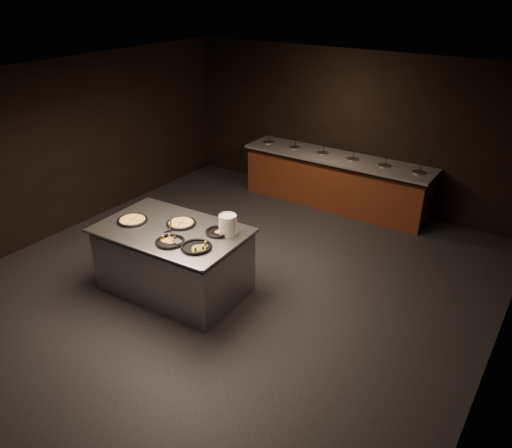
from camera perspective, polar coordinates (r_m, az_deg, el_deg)
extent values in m
cube|color=black|center=(7.31, -3.68, -7.46)|extent=(7.00, 8.00, 0.01)
cube|color=black|center=(6.17, -4.49, 15.52)|extent=(7.00, 8.00, 0.01)
cube|color=black|center=(9.88, 10.55, 10.74)|extent=(7.00, 0.01, 2.90)
cube|color=black|center=(9.07, -22.01, 7.81)|extent=(0.01, 8.00, 2.90)
cube|color=black|center=(5.43, 26.82, -5.60)|extent=(0.01, 8.00, 2.90)
cube|color=#582C14|center=(9.84, 9.02, 4.47)|extent=(3.60, 0.75, 0.85)
cube|color=slate|center=(9.65, 9.25, 7.49)|extent=(3.70, 0.83, 0.05)
cube|color=#3C230D|center=(9.99, 8.86, 2.42)|extent=(3.60, 0.69, 0.08)
cylinder|color=#A7A9AE|center=(10.35, 1.42, 9.18)|extent=(0.22, 0.22, 0.08)
cylinder|color=#4E762F|center=(10.34, 1.42, 9.31)|extent=(0.19, 0.19, 0.02)
cylinder|color=black|center=(10.28, 1.51, 9.71)|extent=(0.04, 0.10, 0.19)
cylinder|color=#A7A9AE|center=(10.04, 4.43, 8.56)|extent=(0.22, 0.22, 0.08)
cylinder|color=#4E762F|center=(10.04, 4.43, 8.69)|extent=(0.19, 0.19, 0.02)
cylinder|color=black|center=(9.98, 4.54, 9.10)|extent=(0.04, 0.10, 0.19)
cylinder|color=#A7A9AE|center=(9.77, 7.60, 7.88)|extent=(0.22, 0.22, 0.08)
cylinder|color=#4E762F|center=(9.76, 7.61, 8.02)|extent=(0.19, 0.19, 0.02)
cylinder|color=black|center=(9.70, 7.75, 8.43)|extent=(0.04, 0.10, 0.19)
cylinder|color=#A7A9AE|center=(9.53, 10.94, 7.13)|extent=(0.22, 0.22, 0.08)
cylinder|color=#4E762F|center=(9.52, 10.95, 7.27)|extent=(0.19, 0.19, 0.02)
cylinder|color=black|center=(9.46, 11.11, 7.69)|extent=(0.04, 0.10, 0.19)
cylinder|color=#A7A9AE|center=(9.32, 14.42, 6.33)|extent=(0.22, 0.22, 0.08)
cylinder|color=#4E762F|center=(9.31, 14.44, 6.47)|extent=(0.19, 0.19, 0.02)
cylinder|color=black|center=(9.26, 14.63, 6.89)|extent=(0.04, 0.10, 0.19)
cylinder|color=#A7A9AE|center=(9.15, 18.04, 5.46)|extent=(0.22, 0.22, 0.08)
cylinder|color=#4E762F|center=(9.14, 18.06, 5.61)|extent=(0.19, 0.19, 0.02)
cylinder|color=black|center=(9.09, 18.28, 6.03)|extent=(0.04, 0.10, 0.19)
cube|color=#A7A9AE|center=(7.16, -9.30, -4.38)|extent=(2.01, 1.28, 0.88)
cube|color=#A7A9AE|center=(6.91, -9.61, -0.70)|extent=(2.09, 1.37, 0.04)
cylinder|color=#A7A9AE|center=(6.52, -13.40, -2.82)|extent=(2.03, 0.14, 0.04)
cylinder|color=silver|center=(6.62, -3.23, -0.08)|extent=(0.24, 0.24, 0.27)
cylinder|color=black|center=(7.22, -13.93, 0.34)|extent=(0.40, 0.40, 0.01)
torus|color=black|center=(7.21, -13.95, 0.45)|extent=(0.42, 0.42, 0.04)
torus|color=olive|center=(7.21, -13.95, 0.46)|extent=(0.36, 0.36, 0.03)
cylinder|color=#EAB455|center=(7.21, -13.95, 0.45)|extent=(0.32, 0.32, 0.02)
cube|color=black|center=(7.21, -13.96, 0.51)|extent=(0.09, 0.31, 0.00)
cube|color=black|center=(7.21, -13.96, 0.51)|extent=(0.31, 0.09, 0.00)
cylinder|color=black|center=(7.00, -8.54, -0.01)|extent=(0.39, 0.39, 0.01)
torus|color=black|center=(6.99, -8.55, 0.11)|extent=(0.41, 0.41, 0.04)
torus|color=olive|center=(6.99, -8.55, 0.12)|extent=(0.35, 0.35, 0.03)
cylinder|color=#EAB455|center=(6.99, -8.55, 0.11)|extent=(0.31, 0.31, 0.02)
cube|color=black|center=(6.99, -8.56, 0.18)|extent=(0.12, 0.29, 0.00)
cube|color=black|center=(6.99, -8.56, 0.18)|extent=(0.29, 0.12, 0.00)
cylinder|color=black|center=(6.72, -4.32, -0.96)|extent=(0.33, 0.33, 0.01)
torus|color=black|center=(6.71, -4.33, -0.84)|extent=(0.35, 0.35, 0.04)
cylinder|color=black|center=(6.55, -9.79, -2.07)|extent=(0.36, 0.36, 0.01)
torus|color=black|center=(6.54, -9.80, -1.95)|extent=(0.39, 0.39, 0.04)
cylinder|color=black|center=(6.38, -6.82, -2.69)|extent=(0.38, 0.38, 0.01)
torus|color=black|center=(6.37, -6.83, -2.56)|extent=(0.40, 0.40, 0.04)
cube|color=#A7A9AE|center=(7.02, -9.67, 0.14)|extent=(0.14, 0.14, 0.00)
cylinder|color=black|center=(6.84, -9.73, 0.13)|extent=(0.13, 0.17, 0.14)
cylinder|color=#A7A9AE|center=(6.94, -9.69, 0.06)|extent=(0.07, 0.09, 0.09)
cube|color=#A7A9AE|center=(6.53, -8.99, -1.96)|extent=(0.13, 0.11, 0.00)
cylinder|color=black|center=(6.61, -9.95, -0.82)|extent=(0.22, 0.07, 0.13)
cylinder|color=#A7A9AE|center=(6.57, -9.47, -1.47)|extent=(0.11, 0.03, 0.09)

